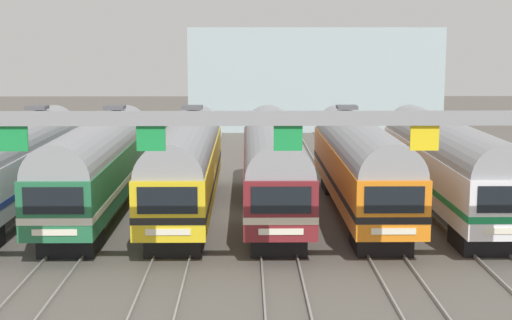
{
  "coord_description": "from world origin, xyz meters",
  "views": [
    {
      "loc": [
        0.83,
        -37.25,
        8.7
      ],
      "look_at": [
        1.34,
        2.18,
        2.45
      ],
      "focal_mm": 53.86,
      "sensor_mm": 36.0,
      "label": 1
    }
  ],
  "objects_px": {
    "commuter_train_yellow": "(186,162)",
    "commuter_train_maroon": "(273,162)",
    "commuter_train_green": "(99,163)",
    "commuter_train_white": "(446,162)",
    "commuter_train_silver": "(11,163)",
    "commuter_train_orange": "(359,162)",
    "catenary_gantry": "(220,146)"
  },
  "relations": [
    {
      "from": "commuter_train_maroon",
      "to": "commuter_train_white",
      "type": "xyz_separation_m",
      "value": [
        8.55,
        0.0,
        0.0
      ]
    },
    {
      "from": "commuter_train_silver",
      "to": "catenary_gantry",
      "type": "height_order",
      "value": "catenary_gantry"
    },
    {
      "from": "commuter_train_orange",
      "to": "commuter_train_white",
      "type": "bearing_deg",
      "value": -0.06
    },
    {
      "from": "commuter_train_white",
      "to": "commuter_train_orange",
      "type": "bearing_deg",
      "value": 179.94
    },
    {
      "from": "commuter_train_orange",
      "to": "commuter_train_silver",
      "type": "bearing_deg",
      "value": 180.0
    },
    {
      "from": "commuter_train_green",
      "to": "commuter_train_yellow",
      "type": "xyz_separation_m",
      "value": [
        4.28,
        0.0,
        0.0
      ]
    },
    {
      "from": "commuter_train_green",
      "to": "commuter_train_orange",
      "type": "height_order",
      "value": "same"
    },
    {
      "from": "commuter_train_white",
      "to": "catenary_gantry",
      "type": "xyz_separation_m",
      "value": [
        -10.69,
        -13.49,
        2.68
      ]
    },
    {
      "from": "commuter_train_silver",
      "to": "commuter_train_white",
      "type": "relative_size",
      "value": 1.0
    },
    {
      "from": "commuter_train_yellow",
      "to": "commuter_train_orange",
      "type": "xyz_separation_m",
      "value": [
        8.55,
        0.0,
        0.0
      ]
    },
    {
      "from": "commuter_train_green",
      "to": "catenary_gantry",
      "type": "relative_size",
      "value": 0.68
    },
    {
      "from": "commuter_train_white",
      "to": "catenary_gantry",
      "type": "height_order",
      "value": "catenary_gantry"
    },
    {
      "from": "commuter_train_green",
      "to": "commuter_train_white",
      "type": "height_order",
      "value": "commuter_train_green"
    },
    {
      "from": "commuter_train_white",
      "to": "catenary_gantry",
      "type": "relative_size",
      "value": 0.68
    },
    {
      "from": "commuter_train_silver",
      "to": "commuter_train_white",
      "type": "xyz_separation_m",
      "value": [
        21.39,
        -0.0,
        -0.0
      ]
    },
    {
      "from": "commuter_train_maroon",
      "to": "catenary_gantry",
      "type": "relative_size",
      "value": 0.68
    },
    {
      "from": "commuter_train_green",
      "to": "commuter_train_white",
      "type": "distance_m",
      "value": 17.11
    },
    {
      "from": "commuter_train_green",
      "to": "commuter_train_orange",
      "type": "relative_size",
      "value": 1.0
    },
    {
      "from": "commuter_train_maroon",
      "to": "commuter_train_green",
      "type": "bearing_deg",
      "value": 179.97
    },
    {
      "from": "commuter_train_silver",
      "to": "commuter_train_yellow",
      "type": "xyz_separation_m",
      "value": [
        8.55,
        0.0,
        0.0
      ]
    },
    {
      "from": "commuter_train_maroon",
      "to": "commuter_train_white",
      "type": "bearing_deg",
      "value": 0.0
    },
    {
      "from": "commuter_train_orange",
      "to": "commuter_train_yellow",
      "type": "bearing_deg",
      "value": 180.0
    },
    {
      "from": "commuter_train_silver",
      "to": "commuter_train_orange",
      "type": "relative_size",
      "value": 1.0
    },
    {
      "from": "commuter_train_yellow",
      "to": "catenary_gantry",
      "type": "distance_m",
      "value": 13.93
    },
    {
      "from": "commuter_train_yellow",
      "to": "commuter_train_maroon",
      "type": "distance_m",
      "value": 4.28
    },
    {
      "from": "commuter_train_orange",
      "to": "catenary_gantry",
      "type": "height_order",
      "value": "catenary_gantry"
    },
    {
      "from": "commuter_train_silver",
      "to": "commuter_train_orange",
      "type": "bearing_deg",
      "value": 0.0
    },
    {
      "from": "commuter_train_yellow",
      "to": "catenary_gantry",
      "type": "bearing_deg",
      "value": -81.0
    },
    {
      "from": "commuter_train_silver",
      "to": "catenary_gantry",
      "type": "relative_size",
      "value": 0.68
    },
    {
      "from": "commuter_train_white",
      "to": "catenary_gantry",
      "type": "distance_m",
      "value": 17.43
    },
    {
      "from": "commuter_train_yellow",
      "to": "commuter_train_white",
      "type": "xyz_separation_m",
      "value": [
        12.83,
        -0.0,
        -0.0
      ]
    },
    {
      "from": "commuter_train_green",
      "to": "commuter_train_white",
      "type": "xyz_separation_m",
      "value": [
        17.11,
        -0.0,
        -0.0
      ]
    }
  ]
}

